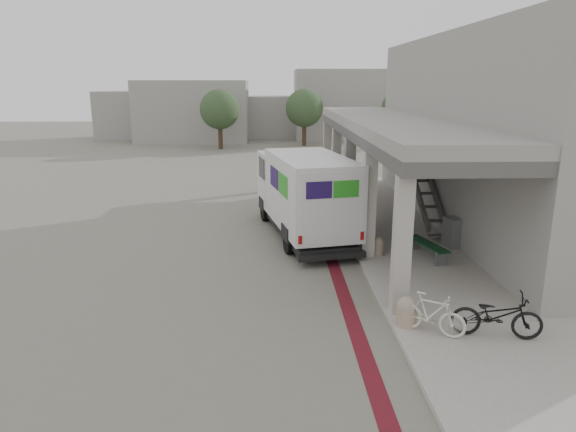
{
  "coord_description": "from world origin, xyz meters",
  "views": [
    {
      "loc": [
        -0.82,
        -14.43,
        5.27
      ],
      "look_at": [
        -0.37,
        -0.32,
        1.6
      ],
      "focal_mm": 32.0,
      "sensor_mm": 36.0,
      "label": 1
    }
  ],
  "objects_px": {
    "fedex_truck": "(304,192)",
    "bicycle_black": "(497,315)",
    "utility_cabinet": "(452,232)",
    "bench": "(427,247)",
    "bicycle_cream": "(431,314)"
  },
  "relations": [
    {
      "from": "fedex_truck",
      "to": "bicycle_cream",
      "type": "bearing_deg",
      "value": -85.32
    },
    {
      "from": "utility_cabinet",
      "to": "bicycle_black",
      "type": "distance_m",
      "value": 6.21
    },
    {
      "from": "utility_cabinet",
      "to": "bicycle_cream",
      "type": "distance_m",
      "value": 6.4
    },
    {
      "from": "fedex_truck",
      "to": "bench",
      "type": "bearing_deg",
      "value": -49.5
    },
    {
      "from": "fedex_truck",
      "to": "bicycle_black",
      "type": "bearing_deg",
      "value": -77.3
    },
    {
      "from": "utility_cabinet",
      "to": "bicycle_cream",
      "type": "bearing_deg",
      "value": -125.13
    },
    {
      "from": "bench",
      "to": "bicycle_black",
      "type": "relative_size",
      "value": 1.05
    },
    {
      "from": "bench",
      "to": "bicycle_cream",
      "type": "bearing_deg",
      "value": -121.22
    },
    {
      "from": "fedex_truck",
      "to": "utility_cabinet",
      "type": "bearing_deg",
      "value": -32.34
    },
    {
      "from": "utility_cabinet",
      "to": "bicycle_black",
      "type": "bearing_deg",
      "value": -113.15
    },
    {
      "from": "bench",
      "to": "utility_cabinet",
      "type": "bearing_deg",
      "value": 26.87
    },
    {
      "from": "bench",
      "to": "bicycle_cream",
      "type": "xyz_separation_m",
      "value": [
        -1.38,
        -4.88,
        0.13
      ]
    },
    {
      "from": "bench",
      "to": "bicycle_black",
      "type": "xyz_separation_m",
      "value": [
        -0.07,
        -5.08,
        0.17
      ]
    },
    {
      "from": "bicycle_black",
      "to": "fedex_truck",
      "type": "bearing_deg",
      "value": 36.18
    },
    {
      "from": "fedex_truck",
      "to": "utility_cabinet",
      "type": "height_order",
      "value": "fedex_truck"
    }
  ]
}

